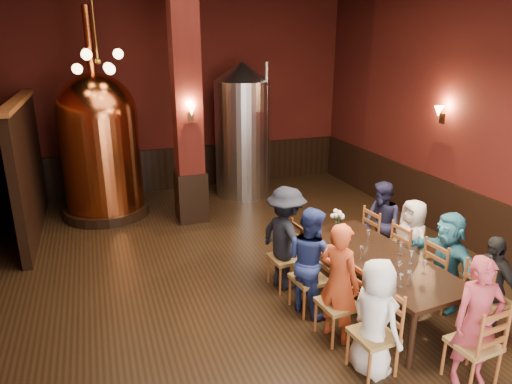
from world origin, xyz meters
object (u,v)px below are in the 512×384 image
object	(u,v)px
dining_table	(379,261)
copper_kettle	(100,144)
person_1	(339,282)
steel_vessel	(243,130)
rose_vase	(338,217)
person_0	(375,318)
person_2	(310,260)

from	to	relation	value
dining_table	copper_kettle	bearing A→B (deg)	118.93
person_1	steel_vessel	bearing A→B (deg)	-30.49
dining_table	rose_vase	world-z (taller)	rose_vase
person_1	steel_vessel	size ratio (longest dim) A/B	0.49
dining_table	rose_vase	xyz separation A→B (m)	(-0.10, 0.92, 0.29)
steel_vessel	person_1	bearing A→B (deg)	-96.61
dining_table	steel_vessel	world-z (taller)	steel_vessel
person_0	person_2	distance (m)	1.33
person_0	copper_kettle	bearing A→B (deg)	12.14
steel_vessel	rose_vase	size ratio (longest dim) A/B	8.80
copper_kettle	steel_vessel	distance (m)	3.11
person_0	rose_vase	bearing A→B (deg)	-28.99
person_1	steel_vessel	xyz separation A→B (m)	(0.65, 5.63, 0.77)
person_0	rose_vase	xyz separation A→B (m)	(0.66, 1.99, 0.31)
person_2	person_0	bearing A→B (deg)	163.84
steel_vessel	rose_vase	bearing A→B (deg)	-89.13
person_0	copper_kettle	distance (m)	6.51
person_0	steel_vessel	distance (m)	6.38
person_1	person_2	distance (m)	0.66
person_0	person_1	world-z (taller)	person_1
steel_vessel	rose_vase	xyz separation A→B (m)	(0.07, -4.31, -0.54)
person_2	steel_vessel	xyz separation A→B (m)	(0.71, 4.97, 0.78)
person_0	steel_vessel	world-z (taller)	steel_vessel
rose_vase	copper_kettle	bearing A→B (deg)	128.48
dining_table	person_0	world-z (taller)	person_0
person_0	copper_kettle	world-z (taller)	copper_kettle
dining_table	person_0	xyz separation A→B (m)	(-0.76, -1.07, -0.02)
person_1	rose_vase	xyz separation A→B (m)	(0.72, 1.32, 0.23)
person_1	steel_vessel	distance (m)	5.72
person_2	steel_vessel	bearing A→B (deg)	-29.00
person_2	copper_kettle	size ratio (longest dim) A/B	0.36
person_1	person_2	bearing A→B (deg)	-19.14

